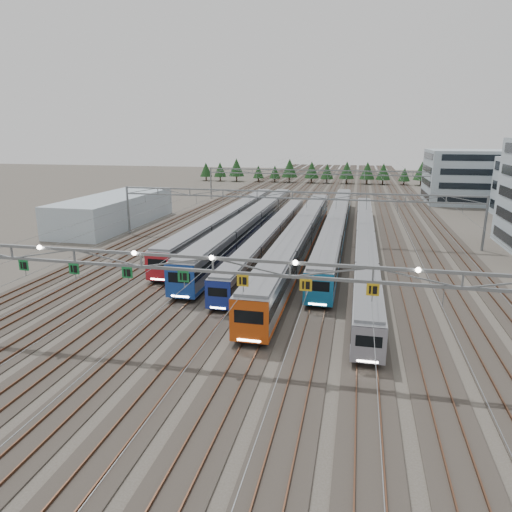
% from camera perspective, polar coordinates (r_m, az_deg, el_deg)
% --- Properties ---
extents(ground, '(400.00, 400.00, 0.00)m').
position_cam_1_polar(ground, '(35.64, -5.13, -12.45)').
color(ground, '#47423A').
rests_on(ground, ground).
extents(track_bed, '(54.00, 260.00, 5.42)m').
position_cam_1_polar(track_bed, '(131.29, 8.30, 8.29)').
color(track_bed, '#2D2823').
rests_on(track_bed, ground).
extents(train_a, '(2.97, 59.92, 3.88)m').
position_cam_1_polar(train_a, '(78.81, -3.18, 4.57)').
color(train_a, black).
rests_on(train_a, ground).
extents(train_b, '(3.14, 63.54, 4.10)m').
position_cam_1_polar(train_b, '(74.90, -0.47, 4.13)').
color(train_b, black).
rests_on(train_b, ground).
extents(train_c, '(2.53, 54.57, 3.28)m').
position_cam_1_polar(train_c, '(67.97, 2.02, 2.65)').
color(train_c, black).
rests_on(train_c, ground).
extents(train_d, '(3.17, 63.77, 4.13)m').
position_cam_1_polar(train_d, '(65.49, 5.61, 2.49)').
color(train_d, black).
rests_on(train_d, ground).
extents(train_e, '(2.91, 68.47, 3.80)m').
position_cam_1_polar(train_e, '(76.42, 10.05, 4.00)').
color(train_e, black).
rests_on(train_e, ground).
extents(train_f, '(2.53, 68.02, 3.29)m').
position_cam_1_polar(train_f, '(66.01, 13.47, 1.87)').
color(train_f, black).
rests_on(train_f, ground).
extents(gantry_near, '(56.36, 0.61, 8.08)m').
position_cam_1_polar(gantry_near, '(32.90, -5.55, -1.51)').
color(gantry_near, slate).
rests_on(gantry_near, ground).
extents(gantry_mid, '(56.36, 0.36, 8.00)m').
position_cam_1_polar(gantry_mid, '(71.47, 4.55, 6.88)').
color(gantry_mid, slate).
rests_on(gantry_mid, ground).
extents(gantry_far, '(56.36, 0.36, 8.00)m').
position_cam_1_polar(gantry_far, '(115.92, 7.78, 9.88)').
color(gantry_far, slate).
rests_on(gantry_far, ground).
extents(depot_bldg_north, '(22.00, 18.00, 12.75)m').
position_cam_1_polar(depot_bldg_north, '(125.00, 25.60, 8.93)').
color(depot_bldg_north, '#A5B7C5').
rests_on(depot_bldg_north, ground).
extents(west_shed, '(10.00, 30.00, 5.42)m').
position_cam_1_polar(west_shed, '(88.97, -17.24, 5.45)').
color(west_shed, '#A5B7C5').
rests_on(west_shed, ground).
extents(treeline, '(93.80, 5.60, 7.02)m').
position_cam_1_polar(treeline, '(161.16, 8.89, 10.46)').
color(treeline, '#332114').
rests_on(treeline, ground).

